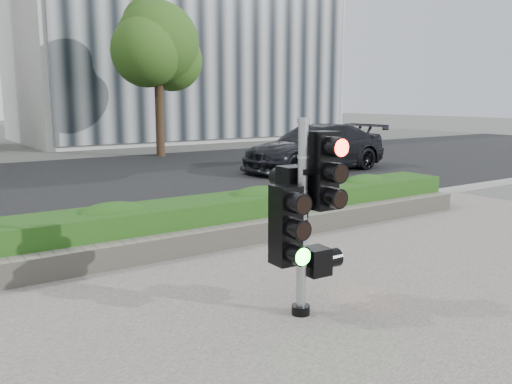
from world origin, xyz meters
The scene contains 10 objects.
ground centered at (0.00, 0.00, 0.00)m, with size 120.00×120.00×0.00m, color #51514C.
sidewalk centered at (0.00, -2.50, 0.01)m, with size 16.00×11.00×0.03m, color #9E9389.
road centered at (0.00, 10.00, 0.01)m, with size 60.00×13.00×0.02m, color black.
curb centered at (0.00, 3.15, 0.06)m, with size 60.00×0.25×0.12m, color gray.
stone_wall centered at (0.00, 1.90, 0.20)m, with size 12.00×0.32×0.34m, color gray.
hedge centered at (0.00, 2.55, 0.37)m, with size 12.00×1.00×0.68m, color #347925.
building_right centered at (11.00, 25.00, 6.00)m, with size 18.00×10.00×12.00m, color #B7B7B2.
tree_right centered at (5.48, 15.55, 4.48)m, with size 4.10×3.58×6.53m.
traffic_signal centered at (-0.29, -0.91, 1.23)m, with size 0.76×0.56×2.17m.
car_dark centered at (7.80, 8.35, 0.79)m, with size 2.15×5.30×1.54m, color black.
Camera 1 is at (-3.96, -5.37, 2.40)m, focal length 38.00 mm.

